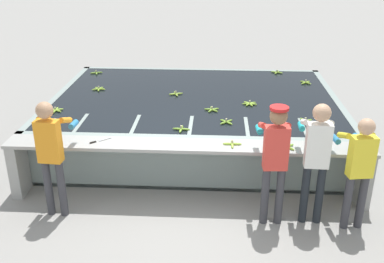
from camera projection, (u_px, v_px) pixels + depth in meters
name	position (u px, v px, depth m)	size (l,w,h in m)	color
ground_plane	(187.00, 206.00, 6.71)	(80.00, 80.00, 0.00)	gray
wash_tank	(195.00, 119.00, 8.74)	(5.40, 3.96, 0.91)	gray
work_ledge	(188.00, 159.00, 6.65)	(5.40, 0.45, 0.91)	#9E9E99
worker_0	(51.00, 148.00, 6.14)	(0.44, 0.73, 1.72)	#38383D
worker_1	(275.00, 153.00, 5.94)	(0.43, 0.73, 1.73)	#38383D
worker_2	(317.00, 152.00, 5.96)	(0.42, 0.73, 1.75)	#1E2328
worker_3	(359.00, 164.00, 5.88)	(0.47, 0.73, 1.61)	#38383D
banana_bunch_floating_0	(277.00, 72.00, 10.05)	(0.27, 0.27, 0.08)	#8CB738
banana_bunch_floating_1	(181.00, 129.00, 7.04)	(0.28, 0.28, 0.08)	#75A333
banana_bunch_floating_2	(96.00, 73.00, 10.01)	(0.28, 0.28, 0.08)	#75A333
banana_bunch_floating_3	(99.00, 89.00, 8.93)	(0.27, 0.27, 0.08)	#8CB738
banana_bunch_floating_4	(55.00, 110.00, 7.82)	(0.26, 0.28, 0.08)	#93BC3D
banana_bunch_floating_5	(176.00, 94.00, 8.65)	(0.28, 0.28, 0.08)	#93BC3D
banana_bunch_floating_6	(226.00, 122.00, 7.31)	(0.23, 0.23, 0.08)	#75A333
banana_bunch_floating_7	(305.00, 121.00, 7.36)	(0.27, 0.27, 0.08)	#7FAD33
banana_bunch_floating_8	(212.00, 110.00, 7.85)	(0.27, 0.27, 0.08)	#75A333
banana_bunch_floating_9	(306.00, 82.00, 9.33)	(0.23, 0.23, 0.08)	#8CB738
banana_bunch_floating_10	(250.00, 104.00, 8.13)	(0.28, 0.28, 0.08)	#8CB738
banana_bunch_ledge_0	(287.00, 147.00, 6.43)	(0.23, 0.23, 0.08)	#7FAD33
banana_bunch_ledge_1	(232.00, 144.00, 6.52)	(0.28, 0.28, 0.08)	#9EC642
banana_bunch_ledge_2	(46.00, 142.00, 6.57)	(0.28, 0.28, 0.08)	#75A333
knife_0	(97.00, 141.00, 6.63)	(0.28, 0.25, 0.02)	silver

